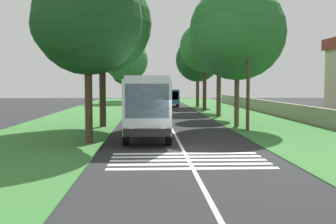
% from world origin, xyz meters
% --- Properties ---
extents(ground, '(160.00, 160.00, 0.00)m').
position_xyz_m(ground, '(0.00, 0.00, 0.00)').
color(ground, '#262628').
extents(grass_verge_left, '(120.00, 8.00, 0.04)m').
position_xyz_m(grass_verge_left, '(15.00, 8.20, 0.02)').
color(grass_verge_left, '#387533').
rests_on(grass_verge_left, ground).
extents(grass_verge_right, '(120.00, 8.00, 0.04)m').
position_xyz_m(grass_verge_right, '(15.00, -8.20, 0.02)').
color(grass_verge_right, '#387533').
rests_on(grass_verge_right, ground).
extents(centre_line, '(110.00, 0.16, 0.01)m').
position_xyz_m(centre_line, '(15.00, 0.00, 0.00)').
color(centre_line, silver).
rests_on(centre_line, ground).
extents(coach_bus, '(11.16, 2.62, 3.73)m').
position_xyz_m(coach_bus, '(5.91, 1.80, 2.15)').
color(coach_bus, silver).
rests_on(coach_bus, ground).
extents(zebra_crossing, '(4.05, 6.80, 0.01)m').
position_xyz_m(zebra_crossing, '(-2.67, 0.00, 0.00)').
color(zebra_crossing, silver).
rests_on(zebra_crossing, ground).
extents(trailing_car_0, '(4.30, 1.78, 1.43)m').
position_xyz_m(trailing_car_0, '(26.21, 1.76, 0.67)').
color(trailing_car_0, '#B7A893').
rests_on(trailing_car_0, ground).
extents(trailing_car_1, '(4.30, 1.78, 1.43)m').
position_xyz_m(trailing_car_1, '(31.77, 1.97, 0.67)').
color(trailing_car_1, gold).
rests_on(trailing_car_1, ground).
extents(trailing_minibus_0, '(6.00, 2.14, 2.53)m').
position_xyz_m(trailing_minibus_0, '(41.74, -1.61, 1.55)').
color(trailing_minibus_0, teal).
rests_on(trailing_minibus_0, ground).
extents(roadside_tree_left_0, '(8.99, 7.49, 11.11)m').
position_xyz_m(roadside_tree_left_0, '(53.59, 5.75, 7.20)').
color(roadside_tree_left_0, brown).
rests_on(roadside_tree_left_0, grass_verge_left).
extents(roadside_tree_left_1, '(8.42, 7.54, 11.63)m').
position_xyz_m(roadside_tree_left_1, '(12.02, 5.38, 7.74)').
color(roadside_tree_left_1, '#3D2D1E').
rests_on(roadside_tree_left_1, grass_verge_left).
extents(roadside_tree_left_2, '(7.36, 6.05, 9.79)m').
position_xyz_m(roadside_tree_left_2, '(3.14, 5.15, 6.63)').
color(roadside_tree_left_2, '#4C3826').
rests_on(roadside_tree_left_2, grass_verge_left).
extents(roadside_tree_left_3, '(7.31, 5.76, 8.63)m').
position_xyz_m(roadside_tree_left_3, '(62.86, 5.97, 5.62)').
color(roadside_tree_left_3, brown).
rests_on(roadside_tree_left_3, grass_verge_left).
extents(roadside_tree_right_0, '(5.83, 4.66, 9.53)m').
position_xyz_m(roadside_tree_right_0, '(21.57, -5.17, 7.10)').
color(roadside_tree_right_0, '#4C3826').
rests_on(roadside_tree_right_0, grass_verge_right).
extents(roadside_tree_right_1, '(7.55, 6.28, 9.85)m').
position_xyz_m(roadside_tree_right_1, '(40.30, -5.23, 6.57)').
color(roadside_tree_right_1, '#4C3826').
rests_on(roadside_tree_right_1, grass_verge_right).
extents(roadside_tree_right_2, '(7.06, 6.09, 10.74)m').
position_xyz_m(roadside_tree_right_2, '(30.64, -4.94, 7.57)').
color(roadside_tree_right_2, '#3D2D1E').
rests_on(roadside_tree_right_2, grass_verge_right).
extents(roadside_tree_right_3, '(8.74, 7.31, 10.85)m').
position_xyz_m(roadside_tree_right_3, '(11.72, -4.90, 7.03)').
color(roadside_tree_right_3, brown).
rests_on(roadside_tree_right_3, grass_verge_right).
extents(utility_pole, '(0.24, 1.40, 8.77)m').
position_xyz_m(utility_pole, '(8.56, -5.22, 4.57)').
color(utility_pole, '#473828').
rests_on(utility_pole, grass_verge_right).
extents(roadside_wall, '(70.00, 0.40, 1.42)m').
position_xyz_m(roadside_wall, '(20.00, -11.60, 0.75)').
color(roadside_wall, '#9E937F').
rests_on(roadside_wall, grass_verge_right).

